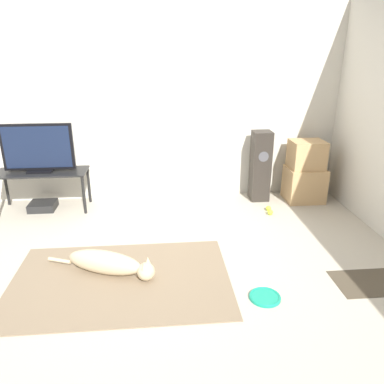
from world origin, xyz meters
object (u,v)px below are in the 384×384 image
at_px(dog, 109,263).
at_px(frisbee, 265,297).
at_px(game_console, 43,206).
at_px(tennis_ball_near_speaker, 270,212).
at_px(tv, 38,149).
at_px(cardboard_box_upper, 307,154).
at_px(cardboard_box_lower, 304,184).
at_px(floor_speaker, 260,166).
at_px(tennis_ball_by_boxes, 268,208).
at_px(tv_stand, 42,176).

height_order(dog, frisbee, dog).
relative_size(frisbee, game_console, 0.81).
xyz_separation_m(dog, frisbee, (1.30, -0.47, -0.10)).
bearing_deg(game_console, tennis_ball_near_speaker, -8.71).
bearing_deg(frisbee, tennis_ball_near_speaker, 72.24).
bearing_deg(tv, cardboard_box_upper, 0.10).
distance_m(tv, game_console, 0.74).
bearing_deg(dog, tennis_ball_near_speaker, 32.25).
xyz_separation_m(cardboard_box_lower, game_console, (-3.41, -0.01, -0.18)).
distance_m(tennis_ball_near_speaker, game_console, 2.86).
relative_size(cardboard_box_lower, tv, 0.57).
bearing_deg(floor_speaker, game_console, -178.04).
distance_m(dog, tennis_ball_by_boxes, 2.23).
xyz_separation_m(dog, floor_speaker, (1.81, 1.68, 0.35)).
height_order(cardboard_box_lower, tennis_ball_near_speaker, cardboard_box_lower).
distance_m(cardboard_box_lower, tennis_ball_by_boxes, 0.68).
height_order(frisbee, tennis_ball_by_boxes, tennis_ball_by_boxes).
bearing_deg(frisbee, cardboard_box_upper, 62.18).
relative_size(dog, frisbee, 3.89).
height_order(tennis_ball_by_boxes, game_console, game_console).
bearing_deg(floor_speaker, tennis_ball_by_boxes, -86.60).
height_order(dog, tv, tv).
bearing_deg(game_console, tv, 27.59).
bearing_deg(cardboard_box_upper, tv, -179.90).
bearing_deg(dog, cardboard_box_upper, 33.85).
bearing_deg(tv_stand, floor_speaker, 1.65).
xyz_separation_m(tennis_ball_near_speaker, game_console, (-2.83, 0.43, 0.02)).
xyz_separation_m(frisbee, tv, (-2.28, 2.07, 0.78)).
relative_size(tv_stand, game_console, 3.46).
height_order(floor_speaker, tv, tv).
distance_m(dog, cardboard_box_upper, 2.93).
bearing_deg(tv, cardboard_box_lower, -0.16).
distance_m(frisbee, tennis_ball_near_speaker, 1.70).
xyz_separation_m(tv_stand, tv, (0.00, 0.00, 0.35)).
distance_m(tv, tennis_ball_by_boxes, 2.93).
relative_size(frisbee, floor_speaker, 0.28).
bearing_deg(frisbee, cardboard_box_lower, 61.92).
height_order(floor_speaker, tv_stand, floor_speaker).
height_order(tv_stand, game_console, tv_stand).
bearing_deg(game_console, floor_speaker, 1.96).
height_order(frisbee, cardboard_box_upper, cardboard_box_upper).
relative_size(frisbee, tennis_ball_near_speaker, 3.92).
relative_size(dog, tv, 1.18).
xyz_separation_m(dog, game_console, (-1.01, 1.58, -0.07)).
xyz_separation_m(floor_speaker, game_console, (-2.82, -0.10, -0.42)).
height_order(dog, tv_stand, tv_stand).
height_order(dog, tennis_ball_near_speaker, dog).
bearing_deg(tennis_ball_near_speaker, tv, 170.79).
bearing_deg(tennis_ball_near_speaker, tennis_ball_by_boxes, 83.53).
distance_m(frisbee, tv_stand, 3.10).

